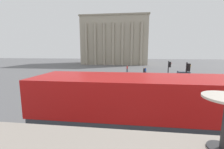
# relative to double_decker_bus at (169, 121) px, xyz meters

# --- Properties ---
(double_decker_bus) EXTENTS (10.71, 2.69, 3.99)m
(double_decker_bus) POSITION_rel_double_decker_bus_xyz_m (0.00, 0.00, 0.00)
(double_decker_bus) COLOR black
(double_decker_bus) RESTS_ON ground_plane
(plaza_building_left) EXTENTS (25.50, 15.97, 18.22)m
(plaza_building_left) POSITION_rel_double_decker_bus_xyz_m (-7.86, 56.38, 6.88)
(plaza_building_left) COLOR #A39984
(plaza_building_left) RESTS_ON ground_plane
(traffic_light_near) EXTENTS (0.42, 0.24, 4.02)m
(traffic_light_near) POSITION_rel_double_decker_bus_xyz_m (3.49, 8.10, 0.39)
(traffic_light_near) COLOR black
(traffic_light_near) RESTS_ON ground_plane
(traffic_light_mid) EXTENTS (0.42, 0.24, 3.76)m
(traffic_light_mid) POSITION_rel_double_decker_bus_xyz_m (3.38, 14.03, 0.23)
(traffic_light_mid) COLOR black
(traffic_light_mid) RESTS_ON ground_plane
(car_navy) EXTENTS (4.20, 1.93, 1.35)m
(car_navy) POSITION_rel_double_decker_bus_xyz_m (8.35, 22.86, -1.53)
(car_navy) COLOR black
(car_navy) RESTS_ON ground_plane
(car_maroon) EXTENTS (4.20, 1.93, 1.35)m
(car_maroon) POSITION_rel_double_decker_bus_xyz_m (-0.87, 14.63, -1.53)
(car_maroon) COLOR black
(car_maroon) RESTS_ON ground_plane
(pedestrian_black) EXTENTS (0.32, 0.32, 1.79)m
(pedestrian_black) POSITION_rel_double_decker_bus_xyz_m (1.22, 24.89, -1.19)
(pedestrian_black) COLOR #282B33
(pedestrian_black) RESTS_ON ground_plane
(pedestrian_blue) EXTENTS (0.32, 0.32, 1.61)m
(pedestrian_blue) POSITION_rel_double_decker_bus_xyz_m (1.70, 26.79, -1.30)
(pedestrian_blue) COLOR #282B33
(pedestrian_blue) RESTS_ON ground_plane
(pedestrian_red) EXTENTS (0.32, 0.32, 1.65)m
(pedestrian_red) POSITION_rel_double_decker_bus_xyz_m (-2.31, 30.44, -1.28)
(pedestrian_red) COLOR #282B33
(pedestrian_red) RESTS_ON ground_plane
(pedestrian_olive) EXTENTS (0.32, 0.32, 1.77)m
(pedestrian_olive) POSITION_rel_double_decker_bus_xyz_m (3.90, 15.13, -1.20)
(pedestrian_olive) COLOR #282B33
(pedestrian_olive) RESTS_ON ground_plane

